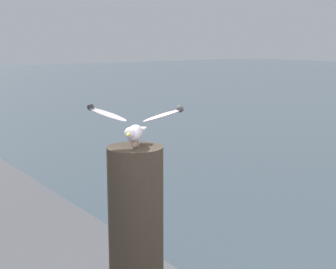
% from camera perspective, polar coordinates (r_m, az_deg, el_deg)
% --- Properties ---
extents(mooring_post, '(0.35, 0.35, 0.96)m').
position_cam_1_polar(mooring_post, '(3.17, -3.75, -9.94)').
color(mooring_post, '#382D23').
rests_on(mooring_post, harbor_quay).
extents(seagull, '(0.48, 0.50, 0.26)m').
position_cam_1_polar(seagull, '(3.00, -3.91, 0.95)').
color(seagull, '#C67460').
rests_on(seagull, mooring_post).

